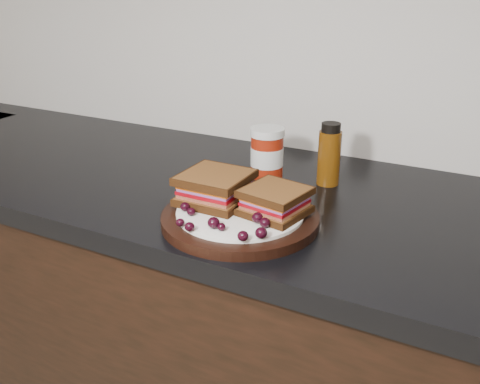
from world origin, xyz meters
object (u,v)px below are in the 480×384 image
(sandwich_left, at_px, (215,188))
(condiment_jar, at_px, (267,153))
(plate, at_px, (240,218))
(oil_bottle, at_px, (329,154))

(sandwich_left, distance_m, condiment_jar, 0.22)
(sandwich_left, relative_size, condiment_jar, 1.09)
(plate, relative_size, sandwich_left, 2.37)
(sandwich_left, relative_size, oil_bottle, 0.90)
(plate, distance_m, oil_bottle, 0.27)
(oil_bottle, bearing_deg, condiment_jar, -171.19)
(sandwich_left, bearing_deg, condiment_jar, 89.96)
(sandwich_left, height_order, oil_bottle, oil_bottle)
(plate, distance_m, condiment_jar, 0.25)
(plate, bearing_deg, oil_bottle, 74.03)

